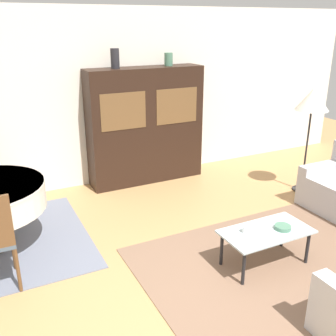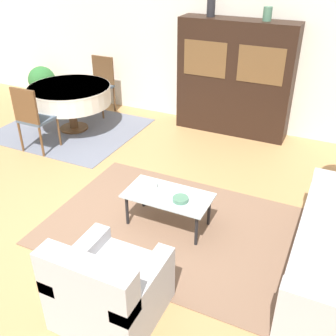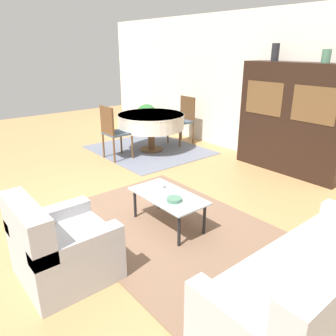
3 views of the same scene
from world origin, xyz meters
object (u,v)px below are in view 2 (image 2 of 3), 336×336
at_px(dining_chair_far, 101,82).
at_px(potted_plant, 42,82).
at_px(display_cabinet, 234,79).
at_px(coffee_table, 168,198).
at_px(bowl, 181,199).
at_px(vase_tall, 211,7).
at_px(armchair, 108,290).
at_px(dining_chair_near, 32,115).
at_px(vase_short, 268,14).
at_px(dining_table, 70,95).
at_px(cup, 153,185).

distance_m(dining_chair_far, potted_plant, 1.46).
bearing_deg(display_cabinet, coffee_table, -87.02).
height_order(bowl, vase_tall, vase_tall).
height_order(armchair, dining_chair_near, dining_chair_near).
distance_m(display_cabinet, dining_chair_far, 2.50).
relative_size(dining_chair_far, vase_tall, 3.59).
relative_size(bowl, vase_short, 0.88).
distance_m(dining_table, bowl, 3.30).
relative_size(dining_table, dining_chair_far, 1.33).
relative_size(armchair, dining_table, 0.62).
height_order(coffee_table, dining_chair_far, dining_chair_far).
xyz_separation_m(armchair, dining_chair_far, (-2.71, 3.97, 0.28)).
relative_size(dining_table, bowl, 7.83).
bearing_deg(dining_chair_near, armchair, -38.68).
relative_size(dining_chair_near, cup, 11.21).
bearing_deg(cup, armchair, -77.85).
bearing_deg(potted_plant, vase_short, 2.34).
relative_size(coffee_table, bowl, 5.55).
bearing_deg(armchair, dining_chair_near, 141.32).
distance_m(armchair, vase_short, 4.48).
height_order(dining_chair_far, vase_tall, vase_tall).
bearing_deg(armchair, cup, 102.15).
height_order(dining_chair_near, potted_plant, dining_chair_near).
relative_size(coffee_table, dining_table, 0.71).
bearing_deg(cup, potted_plant, 146.18).
relative_size(display_cabinet, potted_plant, 2.68).
bearing_deg(dining_chair_far, armchair, 124.31).
bearing_deg(dining_table, potted_plant, 147.13).
relative_size(dining_chair_near, bowl, 5.90).
distance_m(armchair, coffee_table, 1.37).
relative_size(coffee_table, vase_short, 4.89).
bearing_deg(vase_tall, coffee_table, -77.81).
bearing_deg(bowl, potted_plant, 147.57).
distance_m(vase_short, potted_plant, 4.59).
bearing_deg(vase_tall, potted_plant, -177.08).
bearing_deg(vase_tall, dining_table, -150.99).
xyz_separation_m(coffee_table, dining_chair_far, (-2.61, 2.61, 0.22)).
bearing_deg(dining_chair_far, dining_chair_near, 90.00).
height_order(vase_tall, potted_plant, vase_tall).
xyz_separation_m(armchair, coffee_table, (-0.10, 1.37, 0.05)).
bearing_deg(vase_short, armchair, -92.25).
distance_m(display_cabinet, cup, 2.80).
bearing_deg(dining_table, display_cabinet, 24.25).
xyz_separation_m(coffee_table, potted_plant, (-4.06, 2.64, 0.01)).
xyz_separation_m(bowl, vase_tall, (-0.78, 2.87, 1.54)).
bearing_deg(coffee_table, dining_table, 146.89).
relative_size(dining_table, cup, 14.87).
relative_size(dining_table, vase_short, 6.89).
bearing_deg(display_cabinet, vase_tall, 179.89).
bearing_deg(potted_plant, vase_tall, 2.92).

